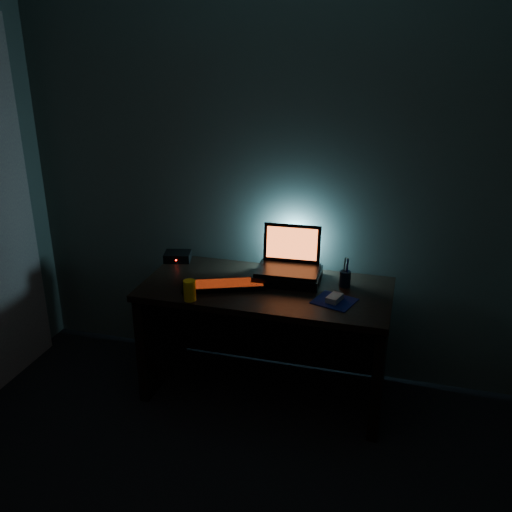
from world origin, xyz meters
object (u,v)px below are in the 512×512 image
(keyboard, at_px, (223,285))
(mouse, at_px, (335,298))
(laptop, at_px, (290,259))
(router, at_px, (178,256))
(pen_cup, at_px, (345,279))
(juice_glass, at_px, (190,290))

(keyboard, bearing_deg, mouse, -22.74)
(laptop, relative_size, mouse, 3.58)
(keyboard, bearing_deg, laptop, 15.27)
(router, bearing_deg, keyboard, -51.26)
(keyboard, relative_size, pen_cup, 5.39)
(keyboard, height_order, pen_cup, pen_cup)
(juice_glass, bearing_deg, mouse, 14.34)
(pen_cup, xyz_separation_m, router, (-1.14, 0.11, -0.02))
(laptop, xyz_separation_m, keyboard, (-0.35, -0.26, -0.11))
(mouse, bearing_deg, keyboard, -163.53)
(pen_cup, distance_m, router, 1.14)
(mouse, height_order, router, router)
(router, bearing_deg, mouse, -31.12)
(pen_cup, bearing_deg, keyboard, -162.83)
(keyboard, bearing_deg, pen_cup, -4.71)
(pen_cup, height_order, router, pen_cup)
(mouse, xyz_separation_m, pen_cup, (0.03, 0.23, 0.03))
(pen_cup, relative_size, router, 0.48)
(laptop, xyz_separation_m, pen_cup, (0.35, -0.05, -0.07))
(pen_cup, bearing_deg, mouse, -97.30)
(mouse, xyz_separation_m, router, (-1.11, 0.34, 0.01))
(mouse, bearing_deg, juice_glass, -148.33)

